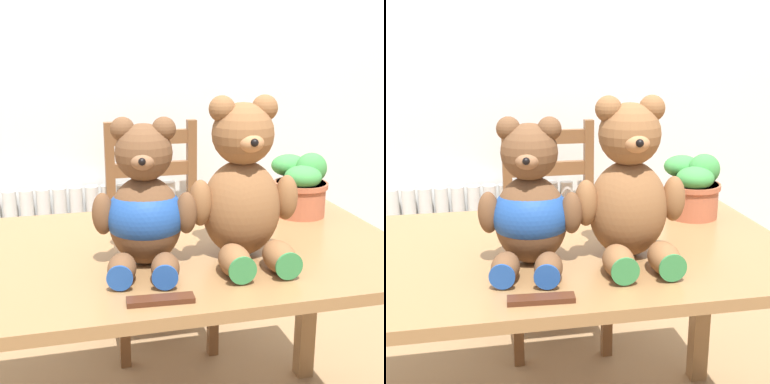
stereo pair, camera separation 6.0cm
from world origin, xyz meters
TOP-DOWN VIEW (x-y plane):
  - wall_back at (0.00, 1.49)m, footprint 8.00×0.04m
  - radiator at (-0.18, 1.42)m, footprint 0.86×0.10m
  - dining_table at (0.00, 0.39)m, footprint 1.29×0.77m
  - wooden_chair_behind at (0.11, 1.18)m, footprint 0.40×0.40m
  - teddy_bear_left at (-0.07, 0.29)m, footprint 0.26×0.29m
  - teddy_bear_right at (0.18, 0.28)m, footprint 0.29×0.28m
  - potted_plant at (0.48, 0.58)m, footprint 0.17×0.19m
  - chocolate_bar at (-0.08, 0.07)m, footprint 0.15×0.05m

SIDE VIEW (x-z plane):
  - radiator at x=-0.18m, z-range -0.03..0.59m
  - wooden_chair_behind at x=0.11m, z-range 0.00..0.92m
  - dining_table at x=0.00m, z-range 0.25..0.96m
  - chocolate_bar at x=-0.08m, z-range 0.70..0.72m
  - potted_plant at x=0.48m, z-range 0.70..0.90m
  - teddy_bear_left at x=-0.07m, z-range 0.67..1.03m
  - teddy_bear_right at x=0.18m, z-range 0.68..1.09m
  - wall_back at x=0.00m, z-range 0.00..2.60m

